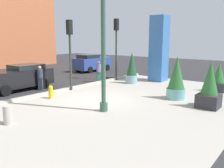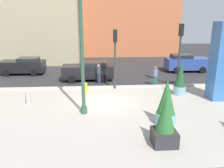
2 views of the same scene
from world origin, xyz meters
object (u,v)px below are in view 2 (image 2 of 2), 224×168
(lamp_post, at_px, (82,58))
(potted_plant_near_right, at_px, (165,123))
(potted_plant_curbside, at_px, (180,80))
(traffic_light_corner, at_px, (115,50))
(potted_plant_by_pillar, at_px, (166,104))
(art_pillar_blue, at_px, (221,62))
(car_curb_west, at_px, (89,71))
(car_intersection, at_px, (186,63))
(pedestrian_by_curb, at_px, (155,75))
(fire_hydrant, at_px, (86,88))
(traffic_light_far_side, at_px, (180,45))
(pedestrian_on_sidewalk, at_px, (99,73))
(car_far_lane, at_px, (23,66))
(concrete_bollard, at_px, (28,98))

(lamp_post, relative_size, potted_plant_near_right, 2.90)
(potted_plant_curbside, xyz_separation_m, traffic_light_corner, (-4.45, 1.73, 1.89))
(potted_plant_by_pillar, xyz_separation_m, traffic_light_corner, (-2.08, 6.27, 1.88))
(lamp_post, height_order, art_pillar_blue, lamp_post)
(car_curb_west, xyz_separation_m, car_intersection, (9.76, 2.73, 0.04))
(art_pillar_blue, bearing_deg, traffic_light_corner, 157.58)
(potted_plant_curbside, relative_size, pedestrian_by_curb, 1.45)
(fire_hydrant, bearing_deg, car_curb_west, 88.23)
(traffic_light_far_side, distance_m, pedestrian_by_curb, 2.93)
(potted_plant_curbside, bearing_deg, traffic_light_corner, 158.72)
(pedestrian_on_sidewalk, bearing_deg, potted_plant_near_right, -74.64)
(traffic_light_far_side, xyz_separation_m, traffic_light_corner, (-4.92, -0.10, -0.27))
(art_pillar_blue, height_order, pedestrian_by_curb, art_pillar_blue)
(car_far_lane, relative_size, pedestrian_by_curb, 2.57)
(pedestrian_on_sidewalk, bearing_deg, traffic_light_far_side, -13.45)
(potted_plant_curbside, bearing_deg, traffic_light_far_side, 75.79)
(traffic_light_corner, distance_m, pedestrian_on_sidewalk, 2.92)
(pedestrian_on_sidewalk, bearing_deg, traffic_light_corner, -51.84)
(fire_hydrant, relative_size, car_curb_west, 0.17)
(fire_hydrant, distance_m, car_far_lane, 8.73)
(potted_plant_curbside, height_order, fire_hydrant, potted_plant_curbside)
(art_pillar_blue, relative_size, car_intersection, 1.20)
(fire_hydrant, bearing_deg, car_far_lane, 135.78)
(car_curb_west, relative_size, pedestrian_on_sidewalk, 2.77)
(lamp_post, xyz_separation_m, concrete_bollard, (-3.59, 1.79, -2.80))
(car_curb_west, bearing_deg, pedestrian_by_curb, -22.06)
(potted_plant_curbside, bearing_deg, concrete_bollard, -173.78)
(lamp_post, xyz_separation_m, car_far_lane, (-6.31, 9.92, -2.34))
(potted_plant_by_pillar, distance_m, pedestrian_by_curb, 6.86)
(art_pillar_blue, distance_m, potted_plant_curbside, 2.84)
(lamp_post, height_order, fire_hydrant, lamp_post)
(concrete_bollard, bearing_deg, fire_hydrant, 30.10)
(potted_plant_near_right, bearing_deg, car_intersection, 65.42)
(potted_plant_near_right, height_order, fire_hydrant, potted_plant_near_right)
(lamp_post, height_order, traffic_light_far_side, lamp_post)
(potted_plant_near_right, height_order, car_intersection, potted_plant_near_right)
(car_curb_west, bearing_deg, potted_plant_by_pillar, -64.95)
(art_pillar_blue, relative_size, pedestrian_by_curb, 3.11)
(car_intersection, xyz_separation_m, pedestrian_by_curb, (-4.43, -4.89, 0.01))
(potted_plant_by_pillar, height_order, traffic_light_far_side, traffic_light_far_side)
(lamp_post, height_order, car_far_lane, lamp_post)
(potted_plant_by_pillar, bearing_deg, lamp_post, 158.82)
(fire_hydrant, distance_m, pedestrian_on_sidewalk, 2.60)
(traffic_light_corner, xyz_separation_m, car_curb_west, (-2.09, 2.65, -2.15))
(potted_plant_near_right, relative_size, pedestrian_by_curb, 1.38)
(potted_plant_by_pillar, relative_size, pedestrian_by_curb, 1.46)
(lamp_post, bearing_deg, concrete_bollard, 153.51)
(fire_hydrant, xyz_separation_m, pedestrian_by_curb, (5.43, 1.29, 0.53))
(pedestrian_by_curb, bearing_deg, car_curb_west, 157.94)
(car_intersection, distance_m, car_far_lane, 16.12)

